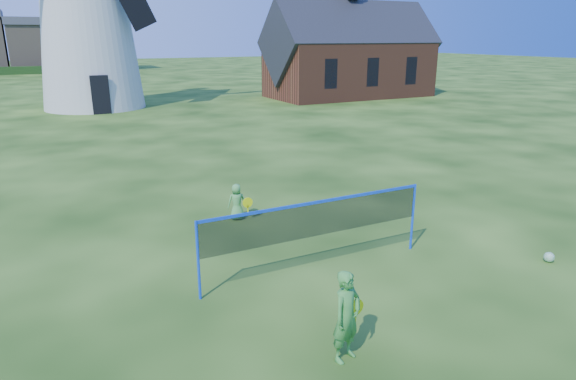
% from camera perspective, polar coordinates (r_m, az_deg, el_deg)
% --- Properties ---
extents(ground, '(220.00, 220.00, 0.00)m').
position_cam_1_polar(ground, '(10.73, 0.27, -8.53)').
color(ground, black).
rests_on(ground, ground).
extents(windmill, '(15.37, 6.56, 20.35)m').
position_cam_1_polar(windmill, '(36.66, -22.46, 19.53)').
color(windmill, silver).
rests_on(windmill, ground).
extents(chapel, '(13.35, 6.47, 11.29)m').
position_cam_1_polar(chapel, '(41.35, 7.14, 15.06)').
color(chapel, brown).
rests_on(chapel, ground).
extents(badminton_net, '(5.05, 0.05, 1.55)m').
position_cam_1_polar(badminton_net, '(9.98, 3.41, -3.47)').
color(badminton_net, blue).
rests_on(badminton_net, ground).
extents(player_girl, '(0.72, 0.49, 1.44)m').
position_cam_1_polar(player_girl, '(7.57, 6.80, -14.28)').
color(player_girl, green).
rests_on(player_girl, ground).
extents(player_boy, '(0.62, 0.43, 0.97)m').
position_cam_1_polar(player_boy, '(13.15, -5.92, -1.37)').
color(player_boy, '#52A44F').
rests_on(player_boy, ground).
extents(play_ball, '(0.22, 0.22, 0.22)m').
position_cam_1_polar(play_ball, '(12.17, 27.90, -6.86)').
color(play_ball, green).
rests_on(play_ball, ground).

